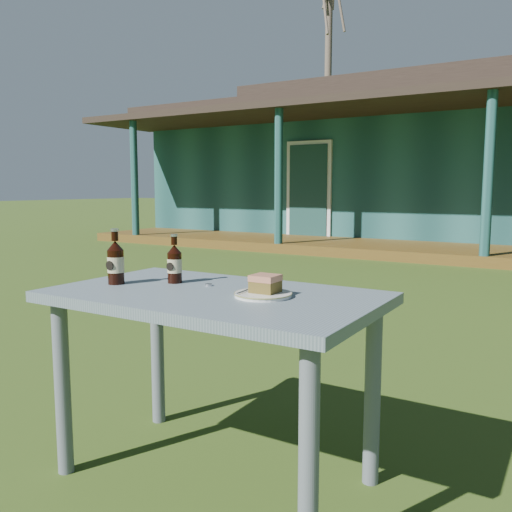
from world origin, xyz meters
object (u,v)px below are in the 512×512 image
Objects in this scene: cafe_table at (214,319)px; cola_bottle_far at (116,262)px; plate at (263,294)px; cake_slice at (265,283)px; cola_bottle_near at (175,263)px.

cola_bottle_far is at bearing -171.29° from cafe_table.
cake_slice is at bearing 79.01° from plate.
plate is (0.20, 0.02, 0.11)m from cafe_table.
cafe_table is at bearing -171.41° from cake_slice.
plate is at bearing -7.19° from cola_bottle_near.
cola_bottle_far is (-0.18, -0.14, 0.01)m from cola_bottle_near.
cola_bottle_near reaches higher than cake_slice.
cafe_table is 0.25m from cake_slice.
cola_bottle_far reaches higher than cake_slice.
cake_slice is 0.64m from cola_bottle_far.
cake_slice reaches higher than plate.
cake_slice is at bearing 8.67° from cola_bottle_far.
cola_bottle_far reaches higher than cola_bottle_near.
cafe_table is 0.31m from cola_bottle_near.
cola_bottle_near is 0.23m from cola_bottle_far.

